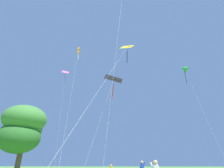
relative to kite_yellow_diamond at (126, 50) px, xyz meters
name	(u,v)px	position (x,y,z in m)	size (l,w,h in m)	color
kite_yellow_diamond	(126,50)	(0.00, 0.00, 0.00)	(4.69, 10.37, 14.01)	yellow
kite_black_large	(113,82)	(-1.81, 4.84, -1.48)	(3.46, 6.39, 12.74)	black
kite_orange_box	(78,51)	(-10.14, 14.92, 10.91)	(2.98, 11.55, 24.68)	orange
kite_green_small	(184,69)	(14.43, 24.54, 10.73)	(2.61, 13.03, 24.67)	green
kite_pink_low	(65,75)	(-19.16, 31.67, 14.12)	(4.35, 8.62, 29.02)	pink
tree_right_cluster	(23,129)	(-15.34, 8.71, -6.49)	(6.37, 6.29, 9.57)	brown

